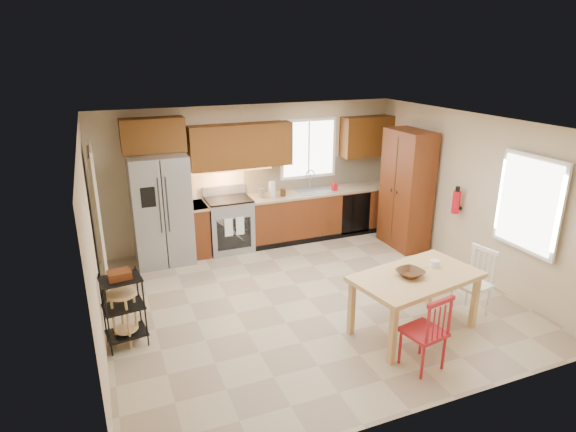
{
  "coord_description": "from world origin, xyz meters",
  "views": [
    {
      "loc": [
        -2.58,
        -5.59,
        3.39
      ],
      "look_at": [
        -0.15,
        0.4,
        1.15
      ],
      "focal_mm": 30.0,
      "sensor_mm": 36.0,
      "label": 1
    }
  ],
  "objects_px": {
    "soap_bottle": "(335,185)",
    "bar_stool": "(125,318)",
    "chair_white": "(472,283)",
    "fire_extinguisher": "(456,202)",
    "table_jar": "(435,265)",
    "range_stove": "(229,225)",
    "pantry": "(406,190)",
    "chair_red": "(424,330)",
    "dining_table": "(414,303)",
    "utility_cart": "(124,310)",
    "table_bowl": "(410,276)",
    "refrigerator": "(161,210)"
  },
  "relations": [
    {
      "from": "dining_table",
      "to": "table_jar",
      "type": "bearing_deg",
      "value": 5.77
    },
    {
      "from": "range_stove",
      "to": "pantry",
      "type": "height_order",
      "value": "pantry"
    },
    {
      "from": "utility_cart",
      "to": "bar_stool",
      "type": "bearing_deg",
      "value": 83.02
    },
    {
      "from": "soap_bottle",
      "to": "bar_stool",
      "type": "xyz_separation_m",
      "value": [
        -3.98,
        -2.28,
        -0.65
      ]
    },
    {
      "from": "chair_red",
      "to": "table_jar",
      "type": "bearing_deg",
      "value": 36.98
    },
    {
      "from": "bar_stool",
      "to": "chair_red",
      "type": "bearing_deg",
      "value": -52.61
    },
    {
      "from": "fire_extinguisher",
      "to": "chair_red",
      "type": "bearing_deg",
      "value": -135.69
    },
    {
      "from": "soap_bottle",
      "to": "chair_white",
      "type": "height_order",
      "value": "soap_bottle"
    },
    {
      "from": "range_stove",
      "to": "table_bowl",
      "type": "height_order",
      "value": "range_stove"
    },
    {
      "from": "refrigerator",
      "to": "fire_extinguisher",
      "type": "distance_m",
      "value": 4.76
    },
    {
      "from": "chair_red",
      "to": "chair_white",
      "type": "xyz_separation_m",
      "value": [
        1.3,
        0.7,
        0.0
      ]
    },
    {
      "from": "pantry",
      "to": "refrigerator",
      "type": "bearing_deg",
      "value": 167.38
    },
    {
      "from": "soap_bottle",
      "to": "utility_cart",
      "type": "distance_m",
      "value": 4.63
    },
    {
      "from": "chair_white",
      "to": "bar_stool",
      "type": "bearing_deg",
      "value": 66.69
    },
    {
      "from": "range_stove",
      "to": "soap_bottle",
      "type": "xyz_separation_m",
      "value": [
        2.03,
        -0.08,
        0.54
      ]
    },
    {
      "from": "soap_bottle",
      "to": "chair_white",
      "type": "relative_size",
      "value": 0.21
    },
    {
      "from": "chair_white",
      "to": "fire_extinguisher",
      "type": "bearing_deg",
      "value": -40.77
    },
    {
      "from": "chair_red",
      "to": "utility_cart",
      "type": "distance_m",
      "value": 3.48
    },
    {
      "from": "fire_extinguisher",
      "to": "chair_red",
      "type": "relative_size",
      "value": 0.39
    },
    {
      "from": "pantry",
      "to": "fire_extinguisher",
      "type": "distance_m",
      "value": 1.07
    },
    {
      "from": "table_jar",
      "to": "bar_stool",
      "type": "height_order",
      "value": "table_jar"
    },
    {
      "from": "table_bowl",
      "to": "bar_stool",
      "type": "height_order",
      "value": "table_bowl"
    },
    {
      "from": "soap_bottle",
      "to": "table_bowl",
      "type": "distance_m",
      "value": 3.42
    },
    {
      "from": "soap_bottle",
      "to": "fire_extinguisher",
      "type": "height_order",
      "value": "fire_extinguisher"
    },
    {
      "from": "fire_extinguisher",
      "to": "chair_white",
      "type": "relative_size",
      "value": 0.39
    },
    {
      "from": "pantry",
      "to": "dining_table",
      "type": "relative_size",
      "value": 1.34
    },
    {
      "from": "dining_table",
      "to": "chair_red",
      "type": "xyz_separation_m",
      "value": [
        -0.35,
        -0.65,
        0.08
      ]
    },
    {
      "from": "dining_table",
      "to": "table_jar",
      "type": "height_order",
      "value": "table_jar"
    },
    {
      "from": "pantry",
      "to": "dining_table",
      "type": "xyz_separation_m",
      "value": [
        -1.55,
        -2.45,
        -0.67
      ]
    },
    {
      "from": "utility_cart",
      "to": "range_stove",
      "type": "bearing_deg",
      "value": 43.76
    },
    {
      "from": "range_stove",
      "to": "utility_cart",
      "type": "bearing_deg",
      "value": -129.25
    },
    {
      "from": "chair_red",
      "to": "table_bowl",
      "type": "relative_size",
      "value": 2.9
    },
    {
      "from": "soap_bottle",
      "to": "utility_cart",
      "type": "bearing_deg",
      "value": -149.96
    },
    {
      "from": "chair_red",
      "to": "bar_stool",
      "type": "relative_size",
      "value": 1.32
    },
    {
      "from": "chair_red",
      "to": "chair_white",
      "type": "bearing_deg",
      "value": 18.13
    },
    {
      "from": "chair_red",
      "to": "chair_white",
      "type": "relative_size",
      "value": 1.0
    },
    {
      "from": "range_stove",
      "to": "dining_table",
      "type": "xyz_separation_m",
      "value": [
        1.43,
        -3.43,
        -0.08
      ]
    },
    {
      "from": "chair_white",
      "to": "pantry",
      "type": "bearing_deg",
      "value": -24.14
    },
    {
      "from": "chair_white",
      "to": "soap_bottle",
      "type": "bearing_deg",
      "value": -4.05
    },
    {
      "from": "soap_bottle",
      "to": "bar_stool",
      "type": "relative_size",
      "value": 0.27
    },
    {
      "from": "pantry",
      "to": "chair_white",
      "type": "distance_m",
      "value": 2.54
    },
    {
      "from": "soap_bottle",
      "to": "table_bowl",
      "type": "xyz_separation_m",
      "value": [
        -0.69,
        -3.35,
        -0.22
      ]
    },
    {
      "from": "pantry",
      "to": "table_jar",
      "type": "relative_size",
      "value": 15.53
    },
    {
      "from": "pantry",
      "to": "chair_white",
      "type": "height_order",
      "value": "pantry"
    },
    {
      "from": "table_jar",
      "to": "bar_stool",
      "type": "xyz_separation_m",
      "value": [
        -3.73,
        0.96,
        -0.46
      ]
    },
    {
      "from": "range_stove",
      "to": "chair_white",
      "type": "xyz_separation_m",
      "value": [
        2.38,
        -3.38,
        0.0
      ]
    },
    {
      "from": "utility_cart",
      "to": "soap_bottle",
      "type": "bearing_deg",
      "value": 23.05
    },
    {
      "from": "soap_bottle",
      "to": "bar_stool",
      "type": "bearing_deg",
      "value": -150.14
    },
    {
      "from": "chair_white",
      "to": "table_bowl",
      "type": "distance_m",
      "value": 1.1
    },
    {
      "from": "chair_red",
      "to": "table_bowl",
      "type": "xyz_separation_m",
      "value": [
        0.25,
        0.65,
        0.31
      ]
    }
  ]
}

